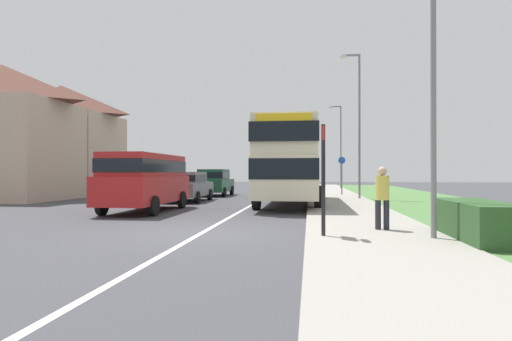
% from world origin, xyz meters
% --- Properties ---
extents(ground_plane, '(120.00, 120.00, 0.00)m').
position_xyz_m(ground_plane, '(0.00, 0.00, 0.00)').
color(ground_plane, '#424247').
extents(lane_marking_centre, '(0.14, 60.00, 0.01)m').
position_xyz_m(lane_marking_centre, '(0.00, 8.00, 0.00)').
color(lane_marking_centre, silver).
rests_on(lane_marking_centre, ground_plane).
extents(pavement_near_side, '(3.20, 68.00, 0.12)m').
position_xyz_m(pavement_near_side, '(4.20, 6.00, 0.06)').
color(pavement_near_side, '#9E998E').
rests_on(pavement_near_side, ground_plane).
extents(grass_verge_seaward, '(6.00, 68.00, 0.08)m').
position_xyz_m(grass_verge_seaward, '(8.50, 6.00, 0.04)').
color(grass_verge_seaward, '#517F42').
rests_on(grass_verge_seaward, ground_plane).
extents(roadside_hedge, '(1.10, 3.05, 0.90)m').
position_xyz_m(roadside_hedge, '(6.30, -0.80, 0.45)').
color(roadside_hedge, '#2D5128').
rests_on(roadside_hedge, ground_plane).
extents(double_decker_bus, '(2.80, 10.01, 3.70)m').
position_xyz_m(double_decker_bus, '(1.78, 9.71, 2.14)').
color(double_decker_bus, beige).
rests_on(double_decker_bus, ground_plane).
extents(parked_van_red, '(2.11, 5.37, 2.23)m').
position_xyz_m(parked_van_red, '(-3.66, 5.54, 1.33)').
color(parked_van_red, '#B21E1E').
rests_on(parked_van_red, ground_plane).
extents(parked_car_grey, '(1.96, 4.36, 1.55)m').
position_xyz_m(parked_car_grey, '(-3.68, 11.34, 0.86)').
color(parked_car_grey, slate).
rests_on(parked_car_grey, ground_plane).
extents(parked_car_dark_green, '(2.01, 4.29, 1.73)m').
position_xyz_m(parked_car_dark_green, '(-3.48, 16.91, 0.94)').
color(parked_car_dark_green, '#19472D').
rests_on(parked_car_dark_green, ground_plane).
extents(pedestrian_at_stop, '(0.34, 0.34, 1.67)m').
position_xyz_m(pedestrian_at_stop, '(4.47, 0.36, 0.98)').
color(pedestrian_at_stop, '#23232D').
rests_on(pedestrian_at_stop, ground_plane).
extents(bus_stop_sign, '(0.09, 0.52, 2.60)m').
position_xyz_m(bus_stop_sign, '(3.00, -0.86, 1.54)').
color(bus_stop_sign, black).
rests_on(bus_stop_sign, ground_plane).
extents(cycle_route_sign, '(0.44, 0.08, 2.52)m').
position_xyz_m(cycle_route_sign, '(4.74, 17.27, 1.43)').
color(cycle_route_sign, slate).
rests_on(cycle_route_sign, ground_plane).
extents(street_lamp_near, '(1.14, 0.20, 7.93)m').
position_xyz_m(street_lamp_near, '(5.25, -0.90, 4.52)').
color(street_lamp_near, slate).
rests_on(street_lamp_near, ground_plane).
extents(street_lamp_mid, '(1.14, 0.20, 8.02)m').
position_xyz_m(street_lamp_mid, '(5.31, 13.49, 4.57)').
color(street_lamp_mid, slate).
rests_on(street_lamp_mid, ground_plane).
extents(street_lamp_far, '(1.14, 0.20, 7.47)m').
position_xyz_m(street_lamp_far, '(5.36, 28.36, 4.29)').
color(street_lamp_far, slate).
rests_on(street_lamp_far, ground_plane).
extents(house_terrace_far_side, '(7.07, 11.35, 7.53)m').
position_xyz_m(house_terrace_far_side, '(-14.29, 14.18, 3.77)').
color(house_terrace_far_side, '#C1A88E').
rests_on(house_terrace_far_side, ground_plane).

